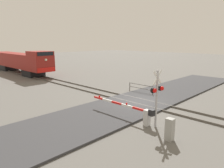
% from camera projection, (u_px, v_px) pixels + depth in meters
% --- Properties ---
extents(ground_plane, '(160.00, 160.00, 0.00)m').
position_uv_depth(ground_plane, '(139.00, 102.00, 18.85)').
color(ground_plane, '#605E59').
extents(rail_track_left, '(0.08, 80.00, 0.15)m').
position_uv_depth(rail_track_left, '(134.00, 103.00, 18.33)').
color(rail_track_left, '#59544C').
rests_on(rail_track_left, ground_plane).
extents(rail_track_right, '(0.08, 80.00, 0.15)m').
position_uv_depth(rail_track_right, '(143.00, 100.00, 19.34)').
color(rail_track_right, '#59544C').
rests_on(rail_track_right, ground_plane).
extents(road_surface, '(36.00, 5.63, 0.14)m').
position_uv_depth(road_surface, '(139.00, 102.00, 18.84)').
color(road_surface, '#38383A').
rests_on(road_surface, ground_plane).
extents(locomotive, '(2.89, 18.93, 4.00)m').
position_uv_depth(locomotive, '(20.00, 61.00, 35.82)').
color(locomotive, black).
rests_on(locomotive, ground_plane).
extents(crossing_signal, '(1.18, 0.33, 3.72)m').
position_uv_depth(crossing_signal, '(157.00, 93.00, 13.01)').
color(crossing_signal, '#ADADB2').
rests_on(crossing_signal, ground_plane).
extents(crossing_gate, '(0.36, 5.69, 1.18)m').
position_uv_depth(crossing_gate, '(138.00, 112.00, 14.03)').
color(crossing_gate, silver).
rests_on(crossing_gate, ground_plane).
extents(utility_cabinet, '(0.38, 0.43, 1.29)m').
position_uv_depth(utility_cabinet, '(170.00, 129.00, 11.50)').
color(utility_cabinet, '#999993').
rests_on(utility_cabinet, ground_plane).
extents(guard_railing, '(0.08, 3.06, 0.95)m').
position_uv_depth(guard_railing, '(141.00, 87.00, 22.09)').
color(guard_railing, '#4C4742').
rests_on(guard_railing, ground_plane).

